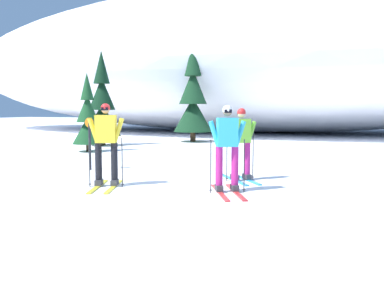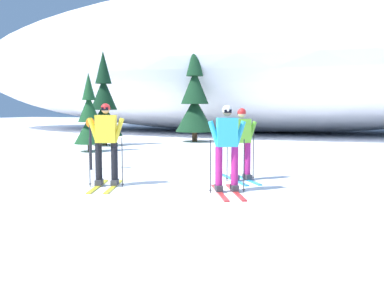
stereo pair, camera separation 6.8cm
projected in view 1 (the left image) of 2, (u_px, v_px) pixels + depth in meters
The scene contains 9 objects.
ground_plane at pixel (181, 185), 9.42m from camera, with size 120.00×120.00×0.00m, color white.
skier_lime_jacket at pixel (241, 143), 9.94m from camera, with size 1.37×1.60×1.75m.
skier_cyan_jacket at pixel (227, 147), 8.54m from camera, with size 1.16×1.67×1.81m.
skier_yellow_jacket at pixel (106, 142), 9.17m from camera, with size 0.99×1.66×1.86m.
pine_tree_far_left at pixel (102, 106), 19.44m from camera, with size 1.72×1.72×4.46m.
pine_tree_center_left at pixel (88, 119), 16.68m from camera, with size 1.23×1.23×3.18m.
pine_tree_center_right at pixel (193, 100), 21.67m from camera, with size 2.03×2.03×5.26m.
snow_ridge_background at pixel (252, 62), 30.94m from camera, with size 50.07×21.61×10.41m, color white.
trail_marker_post at pixel (90, 140), 11.69m from camera, with size 0.28×0.07×1.49m.
Camera 1 is at (3.64, -8.57, 1.74)m, focal length 38.65 mm.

